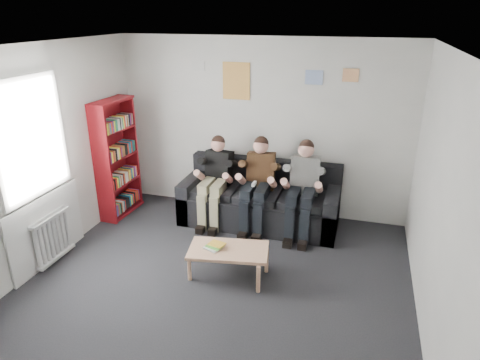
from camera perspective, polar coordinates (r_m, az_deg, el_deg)
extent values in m
plane|color=black|center=(5.01, -4.43, -15.63)|extent=(5.00, 5.00, 0.00)
plane|color=white|center=(4.00, -5.59, 16.80)|extent=(5.00, 5.00, 0.00)
plane|color=silver|center=(6.60, 2.90, 6.89)|extent=(4.50, 0.00, 4.50)
plane|color=silver|center=(5.52, -27.31, 1.43)|extent=(0.00, 5.00, 5.00)
plane|color=silver|center=(4.14, 25.61, -4.59)|extent=(0.00, 5.00, 5.00)
cube|color=black|center=(6.52, 2.62, -3.87)|extent=(2.34, 0.96, 0.45)
cube|color=black|center=(6.67, 3.45, 0.96)|extent=(2.34, 0.21, 0.46)
cube|color=black|center=(6.79, -6.20, -2.02)|extent=(0.19, 0.96, 0.64)
cube|color=black|center=(6.34, 12.11, -4.19)|extent=(0.19, 0.96, 0.64)
cube|color=black|center=(6.33, 2.47, -1.93)|extent=(1.95, 0.66, 0.11)
cube|color=maroon|center=(6.85, -16.05, 2.78)|extent=(0.27, 0.82, 1.82)
cube|color=tan|center=(5.19, -1.55, -9.35)|extent=(0.94, 0.52, 0.04)
cylinder|color=tan|center=(5.25, -6.77, -11.52)|extent=(0.05, 0.05, 0.34)
cylinder|color=tan|center=(5.02, 2.45, -13.09)|extent=(0.05, 0.05, 0.34)
cylinder|color=tan|center=(5.58, -5.07, -9.26)|extent=(0.05, 0.05, 0.34)
cylinder|color=tan|center=(5.37, 3.57, -10.59)|extent=(0.05, 0.05, 0.34)
cube|color=beige|center=(5.19, -3.73, -9.04)|extent=(0.19, 0.14, 0.01)
cube|color=#4E9F39|center=(5.20, -3.41, -8.77)|extent=(0.19, 0.14, 0.01)
cube|color=gold|center=(5.21, -3.10, -8.51)|extent=(0.19, 0.14, 0.01)
cube|color=black|center=(6.50, -2.78, 1.69)|extent=(0.38, 0.28, 0.54)
sphere|color=#DC9786|center=(6.35, -2.95, 4.75)|extent=(0.21, 0.21, 0.21)
sphere|color=black|center=(6.35, -2.92, 5.08)|extent=(0.20, 0.20, 0.20)
cube|color=gray|center=(6.32, -3.60, -0.81)|extent=(0.35, 0.44, 0.14)
cube|color=gray|center=(6.28, -4.18, -4.42)|extent=(0.33, 0.13, 0.55)
cube|color=black|center=(6.33, -4.30, -6.49)|extent=(0.33, 0.25, 0.10)
cube|color=#52351B|center=(6.33, 2.82, 1.24)|extent=(0.40, 0.30, 0.57)
sphere|color=#DC9786|center=(6.16, 2.80, 4.54)|extent=(0.22, 0.22, 0.22)
sphere|color=black|center=(6.17, 2.84, 4.90)|extent=(0.21, 0.21, 0.21)
cube|color=black|center=(6.13, 2.11, -1.47)|extent=(0.36, 0.46, 0.15)
cube|color=black|center=(6.08, 1.55, -5.27)|extent=(0.34, 0.14, 0.55)
cube|color=black|center=(6.14, 1.38, -7.40)|extent=(0.34, 0.26, 0.10)
cube|color=silver|center=(5.98, 1.89, -0.51)|extent=(0.04, 0.14, 0.04)
cube|color=silver|center=(6.22, 8.66, 0.66)|extent=(0.41, 0.30, 0.58)
sphere|color=#DC9786|center=(6.05, 8.82, 4.03)|extent=(0.22, 0.22, 0.22)
sphere|color=black|center=(6.05, 8.86, 4.40)|extent=(0.21, 0.21, 0.21)
cube|color=black|center=(6.02, 8.13, -2.15)|extent=(0.37, 0.47, 0.15)
cube|color=black|center=(5.97, 7.63, -6.04)|extent=(0.35, 0.14, 0.55)
cube|color=black|center=(6.02, 7.43, -8.20)|extent=(0.35, 0.26, 0.10)
cylinder|color=silver|center=(5.79, -25.41, -8.24)|extent=(0.06, 0.06, 0.60)
cylinder|color=silver|center=(5.84, -24.90, -7.89)|extent=(0.06, 0.06, 0.60)
cylinder|color=silver|center=(5.89, -24.41, -7.54)|extent=(0.06, 0.06, 0.60)
cylinder|color=silver|center=(5.94, -23.92, -7.20)|extent=(0.06, 0.06, 0.60)
cylinder|color=silver|center=(6.00, -23.45, -6.86)|extent=(0.06, 0.06, 0.60)
cylinder|color=silver|center=(6.05, -22.98, -6.53)|extent=(0.06, 0.06, 0.60)
cylinder|color=silver|center=(6.10, -22.52, -6.20)|extent=(0.06, 0.06, 0.60)
cylinder|color=silver|center=(6.16, -22.07, -5.88)|extent=(0.06, 0.06, 0.60)
cube|color=silver|center=(6.10, -23.29, -9.34)|extent=(0.10, 0.64, 0.04)
cube|color=silver|center=(5.85, -24.09, -4.61)|extent=(0.10, 0.64, 0.04)
cube|color=white|center=(5.56, -26.32, 5.01)|extent=(0.02, 1.00, 1.30)
cube|color=white|center=(5.42, -27.45, 11.88)|extent=(0.05, 1.12, 0.06)
cube|color=white|center=(5.76, -25.14, -1.46)|extent=(0.05, 1.12, 0.06)
cube|color=white|center=(5.97, -24.35, -6.06)|extent=(0.03, 1.30, 0.90)
cube|color=#DBC64D|center=(6.55, -0.50, 13.06)|extent=(0.42, 0.01, 0.55)
cube|color=#3F76D7|center=(6.30, 9.84, 13.33)|extent=(0.25, 0.01, 0.20)
cube|color=#C03C78|center=(6.25, 14.54, 13.37)|extent=(0.22, 0.01, 0.18)
cube|color=silver|center=(6.72, -5.58, 14.91)|extent=(0.20, 0.01, 0.14)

